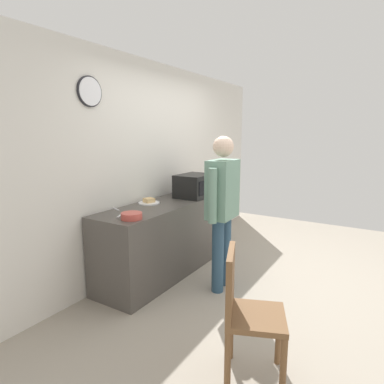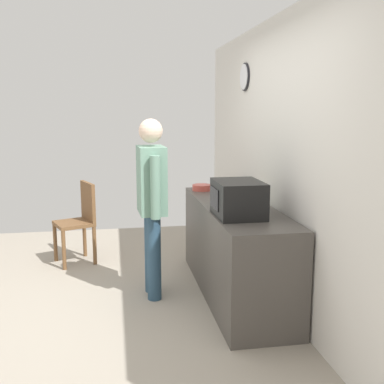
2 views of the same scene
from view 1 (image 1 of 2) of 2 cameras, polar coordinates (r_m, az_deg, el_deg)
name	(u,v)px [view 1 (image 1 of 2)]	position (r m, az deg, el deg)	size (l,w,h in m)	color
ground_plane	(269,283)	(4.03, 13.38, -15.25)	(6.00, 6.00, 0.00)	#9E9384
back_wall	(157,164)	(4.42, -6.05, 4.81)	(5.40, 0.13, 2.60)	silver
kitchen_counter	(169,236)	(4.14, -4.08, -7.74)	(2.12, 0.62, 0.88)	#4C4742
microwave	(195,186)	(4.31, 0.46, 1.11)	(0.50, 0.39, 0.30)	black
sandwich_plate	(149,202)	(3.97, -7.52, -1.71)	(0.26, 0.26, 0.07)	white
salad_bowl	(132,216)	(3.28, -10.50, -4.13)	(0.21, 0.21, 0.06)	#C64C42
fork_utensil	(115,209)	(3.74, -13.22, -2.89)	(0.17, 0.02, 0.01)	silver
spoon_utensil	(120,215)	(3.43, -12.48, -4.03)	(0.17, 0.02, 0.01)	silver
person_standing	(222,202)	(3.53, 5.33, -1.78)	(0.59, 0.26, 1.69)	#2A4961
wooden_chair	(245,309)	(2.42, 9.23, -19.48)	(0.52, 0.52, 0.94)	brown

